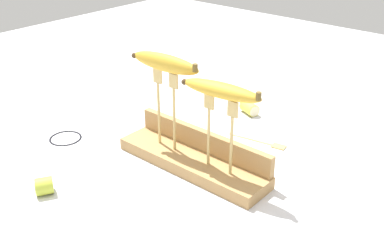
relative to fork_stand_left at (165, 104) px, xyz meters
The scene contains 11 objects.
ground_plane 0.17m from the fork_stand_left, ahead, with size 3.00×3.00×0.00m, color silver.
wooden_board 0.16m from the fork_stand_left, ahead, with size 0.41×0.11×0.03m, color #A87F4C.
board_backstop 0.13m from the fork_stand_left, 30.24° to the left, with size 0.40×0.02×0.05m, color #A87F4C.
fork_stand_left is the anchor object (origin of this frame).
fork_stand_right 0.17m from the fork_stand_left, ahead, with size 0.09×0.01×0.18m.
banana_raised_left 0.10m from the fork_stand_left, behind, with size 0.20×0.05×0.04m.
banana_raised_right 0.18m from the fork_stand_left, ahead, with size 0.20×0.07×0.04m.
fork_fallen_near 0.31m from the fork_stand_left, 56.01° to the left, with size 0.17×0.05×0.01m.
banana_chunk_near 0.38m from the fork_stand_left, 87.79° to the left, with size 0.07×0.06×0.04m.
banana_chunk_far 0.34m from the fork_stand_left, 108.08° to the right, with size 0.05×0.05×0.04m.
wire_coil 0.34m from the fork_stand_left, 158.56° to the right, with size 0.09×0.09×0.01m, color black.
Camera 1 is at (0.64, -0.74, 0.61)m, focal length 43.57 mm.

